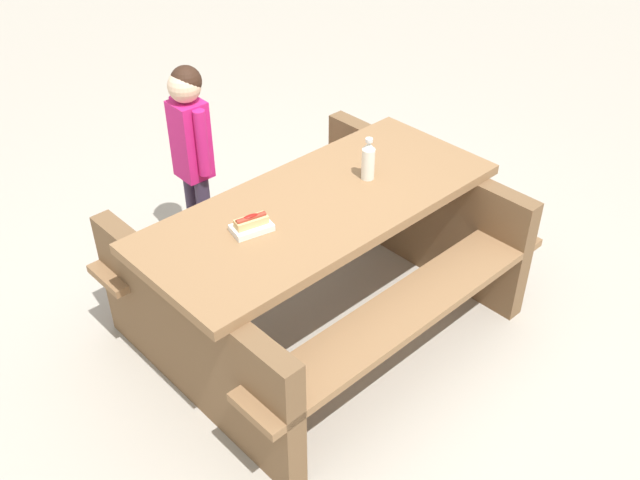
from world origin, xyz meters
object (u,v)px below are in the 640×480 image
(child_in_coat, at_px, (191,140))
(picnic_table, at_px, (320,253))
(hotdog_tray, at_px, (251,225))
(soda_bottle, at_px, (368,160))

(child_in_coat, bearing_deg, picnic_table, 114.07)
(hotdog_tray, relative_size, child_in_coat, 0.16)
(picnic_table, xyz_separation_m, child_in_coat, (0.38, -0.85, 0.30))
(picnic_table, distance_m, soda_bottle, 0.52)
(soda_bottle, bearing_deg, child_in_coat, -47.85)
(picnic_table, relative_size, soda_bottle, 9.79)
(soda_bottle, distance_m, child_in_coat, 1.02)
(hotdog_tray, bearing_deg, soda_bottle, -164.57)
(child_in_coat, bearing_deg, soda_bottle, 132.15)
(hotdog_tray, distance_m, child_in_coat, 0.94)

